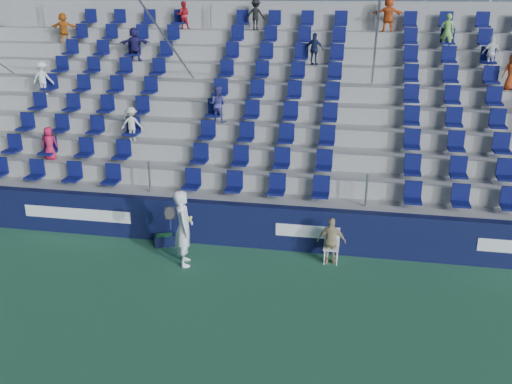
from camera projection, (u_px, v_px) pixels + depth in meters
ground at (224, 305)px, 12.69m from camera, size 70.00×70.00×0.00m
sponsor_wall at (251, 226)px, 15.40m from camera, size 24.00×0.32×1.20m
grandstand at (280, 127)px, 19.59m from camera, size 24.00×8.17×6.63m
tennis_player at (184, 228)px, 14.25m from camera, size 0.75×0.84×1.99m
line_judge_chair at (332, 243)px, 14.57m from camera, size 0.39×0.40×0.89m
line_judge at (331, 241)px, 14.40m from camera, size 0.73×0.32×1.24m
ball_bin at (164, 239)px, 15.59m from camera, size 0.63×0.53×0.30m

